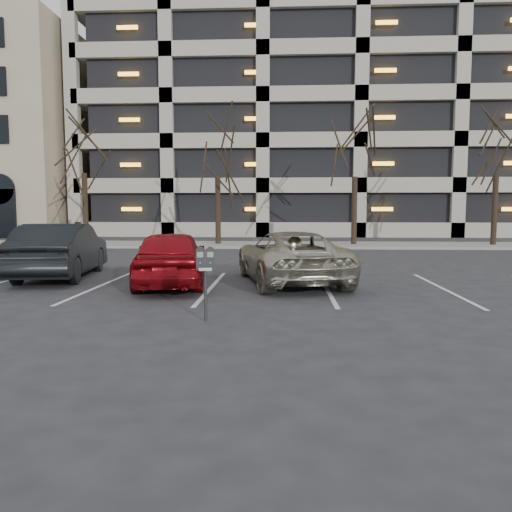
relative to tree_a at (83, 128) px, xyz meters
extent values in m
plane|color=#28282B|center=(10.00, -16.00, -6.06)|extent=(140.00, 140.00, 0.00)
cube|color=gray|center=(10.00, 0.00, -6.00)|extent=(80.00, 4.00, 0.12)
cube|color=silver|center=(5.80, -13.70, -6.06)|extent=(0.10, 5.20, 0.00)
cube|color=silver|center=(8.60, -13.70, -6.06)|extent=(0.10, 5.20, 0.00)
cube|color=silver|center=(11.40, -13.70, -6.06)|extent=(0.10, 5.20, 0.00)
cube|color=silver|center=(14.20, -13.70, -6.06)|extent=(0.10, 5.20, 0.00)
cube|color=black|center=(22.00, 18.00, 2.94)|extent=(49.92, 19.20, 18.00)
cylinder|color=black|center=(0.00, 0.00, -4.17)|extent=(0.28, 0.28, 3.77)
cylinder|color=black|center=(7.00, 0.00, -4.27)|extent=(0.28, 0.28, 3.59)
cylinder|color=black|center=(14.00, 0.00, -4.29)|extent=(0.28, 0.28, 3.54)
cylinder|color=black|center=(21.00, 0.00, -4.27)|extent=(0.28, 0.28, 3.59)
cylinder|color=black|center=(9.02, -17.41, -5.61)|extent=(0.06, 0.06, 0.90)
cube|color=black|center=(9.02, -17.41, -5.14)|extent=(0.31, 0.14, 0.06)
cube|color=silver|center=(9.03, -17.46, -5.16)|extent=(0.22, 0.04, 0.05)
cube|color=gray|center=(8.95, -17.48, -4.91)|extent=(0.11, 0.02, 0.09)
cube|color=gray|center=(9.12, -17.46, -4.91)|extent=(0.11, 0.02, 0.09)
imported|color=#B6B29B|center=(10.54, -12.84, -5.39)|extent=(3.22, 5.20, 1.34)
cube|color=#E94A04|center=(10.19, -13.68, -4.72)|extent=(0.10, 0.20, 0.01)
imported|color=maroon|center=(7.55, -13.51, -5.36)|extent=(2.28, 4.35, 1.41)
imported|color=black|center=(4.16, -12.20, -5.30)|extent=(2.26, 4.79, 1.52)
camera|label=1|loc=(10.32, -25.76, -4.14)|focal=35.00mm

